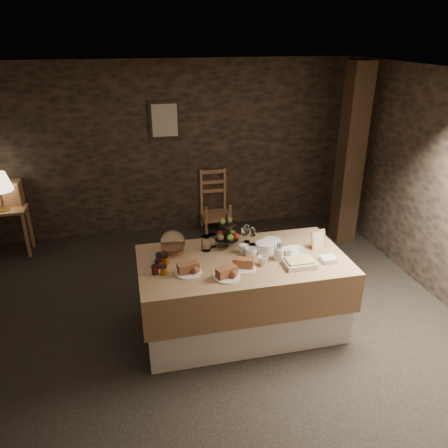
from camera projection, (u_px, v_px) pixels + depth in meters
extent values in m
cube|color=black|center=(209.00, 316.00, 4.93)|extent=(5.50, 5.00, 0.01)
cube|color=black|center=(176.00, 149.00, 6.63)|extent=(5.50, 0.02, 2.60)
cube|color=black|center=(301.00, 394.00, 2.18)|extent=(5.50, 0.02, 2.60)
cube|color=black|center=(444.00, 189.00, 4.96)|extent=(0.02, 5.00, 2.60)
cube|color=#BEB2A0|center=(204.00, 74.00, 3.87)|extent=(5.50, 5.00, 0.01)
cube|color=white|center=(242.00, 295.00, 4.60)|extent=(2.03, 1.04, 0.79)
cube|color=olive|center=(243.00, 277.00, 4.51)|extent=(2.11, 1.12, 0.43)
cube|color=olive|center=(1.00, 211.00, 6.03)|extent=(0.64, 0.37, 0.04)
cube|color=olive|center=(26.00, 236.00, 6.10)|extent=(0.04, 0.04, 0.65)
cube|color=olive|center=(30.00, 227.00, 6.37)|extent=(0.04, 0.04, 0.65)
cylinder|color=tan|center=(4.00, 210.00, 5.99)|extent=(0.16, 0.16, 0.02)
cylinder|color=tan|center=(2.00, 201.00, 5.93)|extent=(0.03, 0.03, 0.29)
cube|color=olive|center=(5.00, 193.00, 6.13)|extent=(0.42, 0.26, 0.34)
cube|color=olive|center=(216.00, 216.00, 6.98)|extent=(0.46, 0.43, 0.05)
cube|color=olive|center=(213.00, 182.00, 6.93)|extent=(0.43, 0.04, 0.43)
cube|color=black|center=(351.00, 156.00, 6.25)|extent=(0.30, 0.30, 2.60)
cube|color=#302116|center=(165.00, 120.00, 6.39)|extent=(0.45, 0.03, 0.55)
cube|color=beige|center=(165.00, 120.00, 6.36)|extent=(0.37, 0.01, 0.47)
cylinder|color=white|center=(265.00, 247.00, 4.55)|extent=(0.19, 0.19, 0.10)
cylinder|color=white|center=(272.00, 244.00, 4.64)|extent=(0.20, 0.20, 0.08)
cylinder|color=white|center=(279.00, 254.00, 4.40)|extent=(0.10, 0.10, 0.12)
imported|color=white|center=(251.00, 253.00, 4.44)|extent=(0.14, 0.14, 0.10)
imported|color=white|center=(263.00, 261.00, 4.29)|extent=(0.13, 0.13, 0.09)
cylinder|color=white|center=(243.00, 249.00, 4.52)|extent=(0.09, 0.09, 0.09)
cylinder|color=white|center=(289.00, 253.00, 4.45)|extent=(0.08, 0.08, 0.09)
imported|color=white|center=(295.00, 252.00, 4.50)|extent=(0.22, 0.22, 0.05)
cylinder|color=olive|center=(173.00, 252.00, 4.54)|extent=(0.26, 0.26, 0.01)
cylinder|color=#5F2D1D|center=(173.00, 249.00, 4.53)|extent=(0.22, 0.22, 0.07)
sphere|color=white|center=(173.00, 242.00, 4.50)|extent=(0.26, 0.26, 0.26)
cylinder|color=black|center=(227.00, 231.00, 4.60)|extent=(0.03, 0.03, 0.37)
cylinder|color=black|center=(227.00, 238.00, 4.63)|extent=(0.26, 0.26, 0.01)
cylinder|color=black|center=(227.00, 224.00, 4.57)|extent=(0.19, 0.19, 0.01)
sphere|color=olive|center=(232.00, 233.00, 4.66)|extent=(0.08, 0.08, 0.08)
sphere|color=maroon|center=(221.00, 234.00, 4.65)|extent=(0.08, 0.08, 0.08)
sphere|color=olive|center=(230.00, 238.00, 4.57)|extent=(0.08, 0.08, 0.08)
sphere|color=brown|center=(220.00, 237.00, 4.58)|extent=(0.08, 0.08, 0.08)
sphere|color=maroon|center=(236.00, 236.00, 4.60)|extent=(0.08, 0.08, 0.08)
cylinder|color=white|center=(188.00, 272.00, 4.16)|extent=(0.26, 0.26, 0.01)
cube|color=brown|center=(188.00, 268.00, 4.14)|extent=(0.21, 0.13, 0.09)
cylinder|color=white|center=(227.00, 277.00, 4.09)|extent=(0.26, 0.26, 0.01)
cube|color=brown|center=(227.00, 272.00, 4.07)|extent=(0.22, 0.16, 0.09)
cylinder|color=white|center=(243.00, 267.00, 4.25)|extent=(0.26, 0.26, 0.01)
cube|color=brown|center=(243.00, 263.00, 4.23)|extent=(0.22, 0.16, 0.09)
cylinder|color=#5B121B|center=(158.00, 265.00, 4.24)|extent=(0.06, 0.06, 0.07)
cylinder|color=#AD4F00|center=(164.00, 271.00, 4.13)|extent=(0.06, 0.06, 0.07)
cylinder|color=#5B121B|center=(155.00, 270.00, 4.14)|extent=(0.06, 0.06, 0.07)
cylinder|color=#AD4F00|center=(166.00, 260.00, 4.32)|extent=(0.06, 0.06, 0.07)
cylinder|color=#5B121B|center=(159.00, 258.00, 4.36)|extent=(0.06, 0.06, 0.07)
cube|color=white|center=(299.00, 263.00, 4.29)|extent=(0.30, 0.22, 0.05)
cube|color=#D2CA71|center=(300.00, 260.00, 4.27)|extent=(0.26, 0.18, 0.02)
cube|color=white|center=(328.00, 259.00, 4.37)|extent=(0.14, 0.14, 0.04)
cube|color=olive|center=(318.00, 240.00, 4.61)|extent=(0.18, 0.10, 0.22)
cylinder|color=white|center=(206.00, 243.00, 4.57)|extent=(0.10, 0.10, 0.16)
cylinder|color=white|center=(212.00, 240.00, 4.65)|extent=(0.09, 0.09, 0.14)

